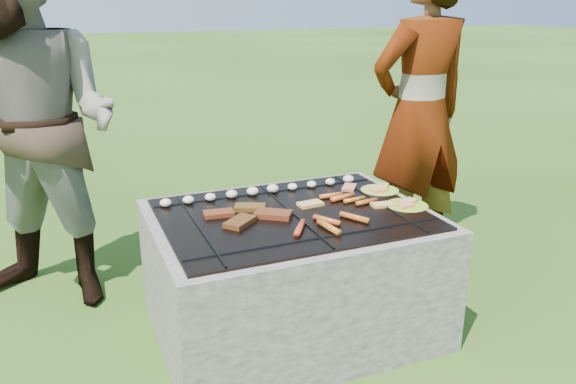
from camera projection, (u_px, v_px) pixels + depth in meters
name	position (u px, v px, depth m)	size (l,w,h in m)	color
lawn	(292.00, 326.00, 2.84)	(60.00, 60.00, 0.00)	#264511
fire_pit	(292.00, 276.00, 2.74)	(1.30, 1.00, 0.62)	#9D968B
mushrooms	(262.00, 190.00, 2.89)	(1.06, 0.06, 0.04)	white
pork_slabs	(249.00, 214.00, 2.59)	(0.40, 0.31, 0.02)	#9C3D1C
sausages	(336.00, 213.00, 2.61)	(0.56, 0.47, 0.03)	orange
bread_on_grate	(342.00, 199.00, 2.81)	(0.44, 0.40, 0.02)	#DABA6F
plate_far	(380.00, 190.00, 2.96)	(0.22, 0.22, 0.03)	yellow
plate_near	(407.00, 206.00, 2.74)	(0.23, 0.23, 0.03)	yellow
cook	(420.00, 115.00, 3.30)	(0.67, 0.44, 1.85)	#A19486
bystander	(34.00, 128.00, 2.80)	(0.93, 0.73, 1.91)	gray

